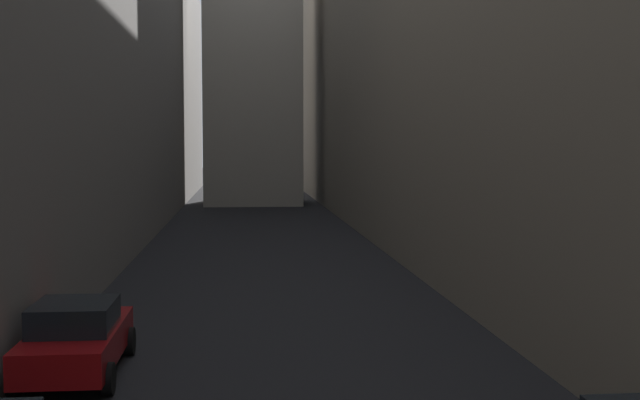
# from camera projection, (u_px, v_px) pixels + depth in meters

# --- Properties ---
(ground_plane) EXTENTS (264.00, 264.00, 0.00)m
(ground_plane) POSITION_uv_depth(u_px,v_px,m) (261.00, 242.00, 40.43)
(ground_plane) COLOR black
(building_block_right) EXTENTS (11.73, 108.00, 20.17)m
(building_block_right) POSITION_uv_depth(u_px,v_px,m) (475.00, 45.00, 42.82)
(building_block_right) COLOR #756B5B
(building_block_right) RESTS_ON ground
(parked_car_left_far) EXTENTS (1.98, 4.47, 1.59)m
(parked_car_left_far) POSITION_uv_depth(u_px,v_px,m) (76.00, 338.00, 17.12)
(parked_car_left_far) COLOR maroon
(parked_car_left_far) RESTS_ON ground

